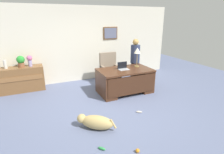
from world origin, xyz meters
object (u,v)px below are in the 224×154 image
desk (125,80)px  dog_toy_ball (138,151)px  vase_with_flowers (30,60)px  dog_toy_plush (102,148)px  person_standing (135,61)px  armchair (110,71)px  dog_lying (95,122)px  desk_lamp (137,52)px  credenza (22,79)px  dog_toy_bone (139,112)px  vase_empty (5,64)px  potted_plant (21,61)px  laptop (123,68)px

desk → dog_toy_ball: size_ratio=22.87×
vase_with_flowers → dog_toy_plush: vase_with_flowers is taller
vase_with_flowers → person_standing: bearing=-13.4°
desk → person_standing: bearing=41.8°
armchair → dog_lying: bearing=-119.5°
desk → desk_lamp: bearing=18.8°
credenza → armchair: 2.89m
dog_lying → vase_with_flowers: size_ratio=2.13×
dog_toy_ball → dog_toy_bone: bearing=56.7°
vase_empty → dog_toy_bone: vase_empty is taller
armchair → credenza: bearing=169.2°
desk → dog_toy_plush: 2.75m
vase_empty → dog_lying: bearing=-58.0°
credenza → vase_empty: 0.66m
credenza → desk_lamp: (3.48, -1.28, 0.85)m
desk → person_standing: size_ratio=1.04×
potted_plant → laptop: bearing=-25.9°
dog_toy_plush → desk: bearing=53.3°
armchair → laptop: (0.09, -0.86, 0.31)m
person_standing → dog_lying: 3.18m
desk_lamp → dog_toy_ball: 3.34m
dog_toy_bone → person_standing: bearing=62.6°
person_standing → laptop: size_ratio=4.97×
armchair → vase_with_flowers: 2.64m
desk_lamp → credenza: bearing=159.8°
armchair → person_standing: bearing=-17.1°
dog_lying → vase_empty: 3.58m
potted_plant → credenza: bearing=-178.4°
laptop → potted_plant: size_ratio=0.89×
dog_toy_ball → person_standing: bearing=60.3°
vase_with_flowers → dog_toy_plush: bearing=-74.0°
credenza → dog_toy_ball: 4.41m
armchair → potted_plant: (-2.79, 0.54, 0.50)m
dog_toy_ball → vase_empty: bearing=120.0°
desk → vase_empty: size_ratio=6.15×
credenza → armchair: armchair is taller
credenza → laptop: laptop is taller
vase_with_flowers → dog_toy_ball: bearing=-68.1°
credenza → person_standing: person_standing is taller
laptop → dog_toy_plush: bearing=-125.1°
credenza → dog_toy_ball: bearing=-64.4°
vase_empty → dog_toy_ball: vase_empty is taller
credenza → vase_empty: vase_empty is taller
armchair → desk_lamp: size_ratio=1.80×
desk → dog_toy_plush: bearing=-126.7°
person_standing → potted_plant: size_ratio=4.42×
dog_lying → desk_lamp: bearing=39.7°
desk → dog_toy_plush: (-1.63, -2.18, -0.38)m
vase_empty → potted_plant: 0.44m
laptop → vase_with_flowers: 2.97m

